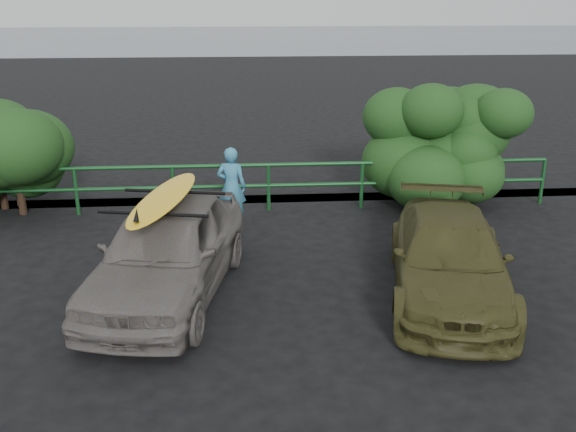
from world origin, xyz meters
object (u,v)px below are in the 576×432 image
at_px(guardrail, 221,188).
at_px(olive_vehicle, 449,258).
at_px(surfboard, 164,198).
at_px(man, 232,187).
at_px(sedan, 167,250).

relative_size(guardrail, olive_vehicle, 3.34).
relative_size(guardrail, surfboard, 5.08).
xyz_separation_m(guardrail, man, (0.23, -0.84, 0.27)).
bearing_deg(surfboard, man, 84.68).
bearing_deg(guardrail, olive_vehicle, -50.33).
bearing_deg(sedan, olive_vehicle, 7.19).
bearing_deg(olive_vehicle, sedan, -171.72).
xyz_separation_m(guardrail, sedan, (-0.72, -3.94, 0.21)).
xyz_separation_m(sedan, man, (0.95, 3.10, 0.06)).
bearing_deg(guardrail, sedan, -100.30).
bearing_deg(guardrail, man, -74.63).
xyz_separation_m(olive_vehicle, surfboard, (-4.26, 0.33, 0.95)).
height_order(olive_vehicle, surfboard, surfboard).
height_order(guardrail, man, man).
distance_m(guardrail, sedan, 4.01).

